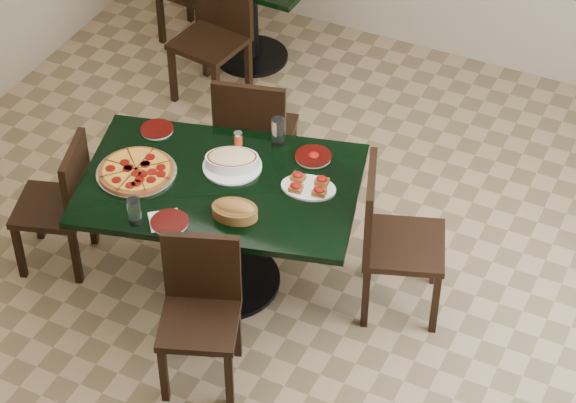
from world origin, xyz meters
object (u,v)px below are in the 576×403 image
at_px(lasagna_casserole, 232,161).
at_px(back_chair_near, 216,27).
at_px(pepperoni_pizza, 136,171).
at_px(chair_right, 389,234).
at_px(chair_left, 63,200).
at_px(bruschetta_platter, 309,185).
at_px(bread_basket, 235,210).
at_px(main_table, 222,208).
at_px(chair_far, 254,132).
at_px(chair_near, 201,303).

bearing_deg(lasagna_casserole, back_chair_near, 96.86).
bearing_deg(pepperoni_pizza, chair_right, 16.05).
distance_m(chair_left, back_chair_near, 1.89).
xyz_separation_m(chair_right, chair_left, (-1.78, -0.48, -0.06)).
bearing_deg(bruschetta_platter, back_chair_near, 123.70).
bearing_deg(back_chair_near, bruschetta_platter, -39.26).
height_order(pepperoni_pizza, bread_basket, bread_basket).
xyz_separation_m(main_table, chair_left, (-0.90, -0.23, -0.10)).
height_order(back_chair_near, bruschetta_platter, back_chair_near).
bearing_deg(chair_right, main_table, 86.06).
height_order(bread_basket, bruschetta_platter, bread_basket).
relative_size(chair_far, lasagna_casserole, 2.70).
relative_size(chair_far, back_chair_near, 1.00).
height_order(back_chair_near, pepperoni_pizza, back_chair_near).
distance_m(chair_near, chair_left, 1.16).
bearing_deg(lasagna_casserole, pepperoni_pizza, -173.01).
bearing_deg(chair_left, chair_right, 87.25).
height_order(chair_far, chair_right, chair_right).
xyz_separation_m(bread_basket, bruschetta_platter, (0.25, 0.36, -0.02)).
relative_size(chair_right, bruschetta_platter, 2.85).
bearing_deg(pepperoni_pizza, chair_near, -36.18).
relative_size(main_table, chair_left, 1.98).
bearing_deg(bruschetta_platter, chair_near, -117.13).
distance_m(chair_near, lasagna_casserole, 0.83).
bearing_deg(pepperoni_pizza, lasagna_casserole, 31.80).
distance_m(lasagna_casserole, bread_basket, 0.40).
xyz_separation_m(main_table, back_chair_near, (-0.94, 1.66, -0.05)).
distance_m(bread_basket, bruschetta_platter, 0.44).
height_order(main_table, pepperoni_pizza, pepperoni_pizza).
xyz_separation_m(chair_near, chair_right, (0.68, 0.85, 0.05)).
bearing_deg(pepperoni_pizza, chair_far, 73.35).
bearing_deg(chair_right, bread_basket, 103.97).
distance_m(chair_right, lasagna_casserole, 0.93).
relative_size(main_table, chair_near, 1.97).
distance_m(lasagna_casserole, bruschetta_platter, 0.45).
bearing_deg(chair_left, bread_basket, 73.45).
xyz_separation_m(pepperoni_pizza, lasagna_casserole, (0.44, 0.27, 0.03)).
distance_m(back_chair_near, bruschetta_platter, 2.06).
xyz_separation_m(main_table, chair_far, (-0.18, 0.74, -0.05)).
relative_size(chair_left, bruschetta_platter, 2.57).
height_order(main_table, chair_right, chair_right).
height_order(chair_left, pepperoni_pizza, chair_left).
relative_size(chair_right, back_chair_near, 1.01).
xyz_separation_m(main_table, bread_basket, (0.20, -0.21, 0.22)).
relative_size(chair_far, pepperoni_pizza, 2.13).
bearing_deg(chair_left, pepperoni_pizza, 84.42).
distance_m(chair_right, back_chair_near, 2.31).
height_order(main_table, chair_near, chair_near).
bearing_deg(chair_left, chair_near, 53.55).
bearing_deg(bruschetta_platter, chair_far, 128.31).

